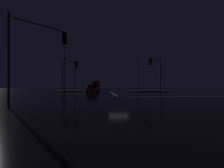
# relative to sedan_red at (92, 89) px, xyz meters

# --- Properties ---
(ground) EXTENTS (120.00, 120.00, 0.10)m
(ground) POSITION_rel_sedan_red_xyz_m (3.85, -11.46, -0.85)
(ground) COLOR black
(stop_line_north) EXTENTS (0.35, 14.65, 0.01)m
(stop_line_north) POSITION_rel_sedan_red_xyz_m (3.85, -2.92, -0.80)
(stop_line_north) COLOR white
(stop_line_north) RESTS_ON ground
(centre_line_ns) EXTENTS (22.00, 0.15, 0.01)m
(centre_line_ns) POSITION_rel_sedan_red_xyz_m (3.85, 8.68, -0.80)
(centre_line_ns) COLOR yellow
(centre_line_ns) RESTS_ON ground
(crosswalk_bar_east) EXTENTS (14.65, 0.40, 0.01)m
(crosswalk_bar_east) POSITION_rel_sedan_red_xyz_m (12.49, -11.46, -0.80)
(crosswalk_bar_east) COLOR white
(crosswalk_bar_east) RESTS_ON ground
(snow_bank_left_curb) EXTENTS (8.07, 1.50, 0.37)m
(snow_bank_left_curb) POSITION_rel_sedan_red_xyz_m (-5.49, 6.79, -0.62)
(snow_bank_left_curb) COLOR white
(snow_bank_left_curb) RESTS_ON ground
(snow_bank_right_curb) EXTENTS (10.90, 1.50, 0.37)m
(snow_bank_right_curb) POSITION_rel_sedan_red_xyz_m (13.19, 4.66, -0.62)
(snow_bank_right_curb) COLOR white
(snow_bank_right_curb) RESTS_ON ground
(sedan_red) EXTENTS (2.02, 4.33, 1.57)m
(sedan_red) POSITION_rel_sedan_red_xyz_m (0.00, 0.00, 0.00)
(sedan_red) COLOR maroon
(sedan_red) RESTS_ON ground
(sedan_silver) EXTENTS (2.02, 4.33, 1.57)m
(sedan_silver) POSITION_rel_sedan_red_xyz_m (0.32, 5.53, 0.00)
(sedan_silver) COLOR #B7B7BC
(sedan_silver) RESTS_ON ground
(sedan_white) EXTENTS (2.02, 4.33, 1.57)m
(sedan_white) POSITION_rel_sedan_red_xyz_m (0.39, 11.18, 0.00)
(sedan_white) COLOR silver
(sedan_white) RESTS_ON ground
(sedan_gray) EXTENTS (2.02, 4.33, 1.57)m
(sedan_gray) POSITION_rel_sedan_red_xyz_m (0.42, 16.53, 0.00)
(sedan_gray) COLOR slate
(sedan_gray) RESTS_ON ground
(sedan_orange) EXTENTS (2.02, 4.33, 1.57)m
(sedan_orange) POSITION_rel_sedan_red_xyz_m (0.51, 23.04, 0.00)
(sedan_orange) COLOR #C66014
(sedan_orange) RESTS_ON ground
(box_truck) EXTENTS (2.68, 8.28, 3.08)m
(box_truck) POSITION_rel_sedan_red_xyz_m (0.34, 30.23, 0.91)
(box_truck) COLOR red
(box_truck) RESTS_ON ground
(traffic_signal_nw) EXTENTS (3.09, 3.09, 5.75)m
(traffic_signal_nw) POSITION_rel_sedan_red_xyz_m (-3.86, -3.76, 3.17)
(traffic_signal_nw) COLOR #4C4C51
(traffic_signal_nw) RESTS_ON ground
(traffic_signal_ne) EXTENTS (3.11, 3.11, 6.37)m
(traffic_signal_ne) POSITION_rel_sedan_red_xyz_m (11.61, -3.71, 3.58)
(traffic_signal_ne) COLOR #4C4C51
(traffic_signal_ne) RESTS_ON ground
(traffic_signal_sw) EXTENTS (3.56, 3.56, 6.76)m
(traffic_signal_sw) POSITION_rel_sedan_red_xyz_m (-3.75, -19.07, 3.87)
(traffic_signal_sw) COLOR #4C4C51
(traffic_signal_sw) RESTS_ON ground
(streetlamp_right_far) EXTENTS (0.44, 0.44, 9.62)m
(streetlamp_right_far) POSITION_rel_sedan_red_xyz_m (13.49, 18.68, 4.71)
(streetlamp_right_far) COLOR #424247
(streetlamp_right_far) RESTS_ON ground
(streetlamp_left_near) EXTENTS (0.44, 0.44, 10.28)m
(streetlamp_left_near) POSITION_rel_sedan_red_xyz_m (-5.79, 2.68, 5.04)
(streetlamp_left_near) COLOR #424247
(streetlamp_left_near) RESTS_ON ground
(streetlamp_left_far) EXTENTS (0.44, 0.44, 8.96)m
(streetlamp_left_far) POSITION_rel_sedan_red_xyz_m (-5.79, 18.68, 4.37)
(streetlamp_left_far) COLOR #424247
(streetlamp_left_far) RESTS_ON ground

